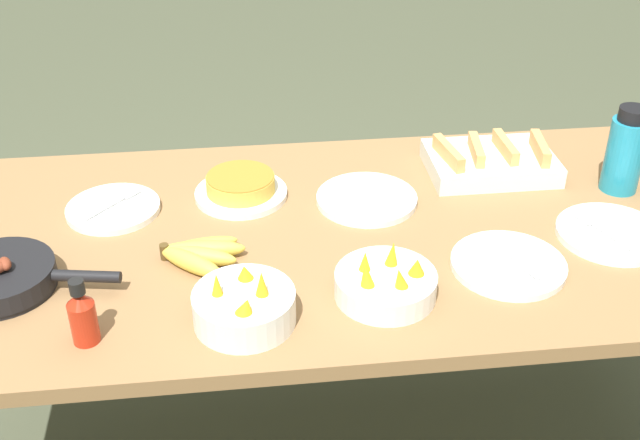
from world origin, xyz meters
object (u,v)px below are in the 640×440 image
Objects in this scene: empty_plate_far_right at (611,233)px; water_bottle at (625,152)px; melon_tray at (491,161)px; hot_sauce_bottle at (82,315)px; fruit_bowl_mango at (386,283)px; fruit_bowl_citrus at (244,306)px; empty_plate_near_front at (508,265)px; frittata_plate_center at (241,188)px; empty_plate_far_left at (367,199)px; empty_plate_mid_edge at (113,209)px; banana_bunch at (198,254)px; skillet at (1,277)px.

empty_plate_far_right is 1.13× the size of water_bottle.
empty_plate_far_right is at bearing -60.84° from melon_tray.
melon_tray is at bearing 30.26° from hot_sauce_bottle.
fruit_bowl_mango is 1.49× the size of hot_sauce_bottle.
fruit_bowl_citrus reaches higher than empty_plate_far_right.
fruit_bowl_citrus is at bearing -166.26° from empty_plate_far_right.
empty_plate_near_front is 0.29m from fruit_bowl_mango.
water_bottle reaches higher than frittata_plate_center.
melon_tray is 0.43m from empty_plate_near_front.
empty_plate_far_left is 1.11× the size of empty_plate_mid_edge.
water_bottle is (1.03, 0.20, 0.08)m from banana_bunch.
melon_tray is 0.38m from empty_plate_far_right.
fruit_bowl_mango reaches higher than empty_plate_far_left.
melon_tray is at bearing 119.16° from empty_plate_far_right.
skillet is (-0.40, -0.05, 0.01)m from banana_bunch.
hot_sauce_bottle reaches higher than empty_plate_mid_edge.
melon_tray is 1.29× the size of empty_plate_far_right.
empty_plate_far_left is 1.18× the size of fruit_bowl_mango.
empty_plate_far_right is at bearing 18.51° from empty_plate_near_front.
fruit_bowl_citrus is 0.30m from hot_sauce_bottle.
melon_tray reaches higher than banana_bunch.
hot_sauce_bottle reaches higher than empty_plate_far_right.
empty_plate_far_right is (0.18, -0.33, -0.02)m from melon_tray.
fruit_bowl_mango is 1.04× the size of fruit_bowl_citrus.
empty_plate_far_left is 0.56m from empty_plate_far_right.
frittata_plate_center is 0.66m from empty_plate_near_front.
empty_plate_mid_edge is (-0.30, -0.03, -0.02)m from frittata_plate_center.
melon_tray is 0.64m from frittata_plate_center.
empty_plate_far_right is 0.86m from fruit_bowl_citrus.
frittata_plate_center is at bearing 42.22° from skillet.
empty_plate_far_left is 0.99× the size of empty_plate_far_right.
hot_sauce_bottle is at bearing -168.74° from empty_plate_far_right.
empty_plate_far_left is (0.80, 0.25, -0.02)m from skillet.
water_bottle reaches higher than skillet.
empty_plate_near_front is at bearing 11.39° from fruit_bowl_citrus.
skillet is 1.45m from water_bottle.
banana_bunch is at bearing 179.31° from empty_plate_far_right.
fruit_bowl_citrus reaches higher than melon_tray.
fruit_bowl_mango is at bearing 9.72° from fruit_bowl_citrus.
empty_plate_far_right is 1.24× the size of fruit_bowl_citrus.
fruit_bowl_mango reaches higher than melon_tray.
empty_plate_mid_edge is (-1.13, 0.24, 0.00)m from empty_plate_far_right.
skillet is at bearing -178.30° from empty_plate_far_right.
frittata_plate_center is 1.63× the size of hot_sauce_bottle.
water_bottle is at bearing 19.59° from skillet.
frittata_plate_center is 1.02× the size of empty_plate_mid_edge.
melon_tray is 1.30× the size of empty_plate_near_front.
empty_plate_near_front is at bearing -33.44° from frittata_plate_center.
fruit_bowl_mango is (-0.28, -0.06, 0.02)m from empty_plate_near_front.
banana_bunch is 0.87× the size of frittata_plate_center.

